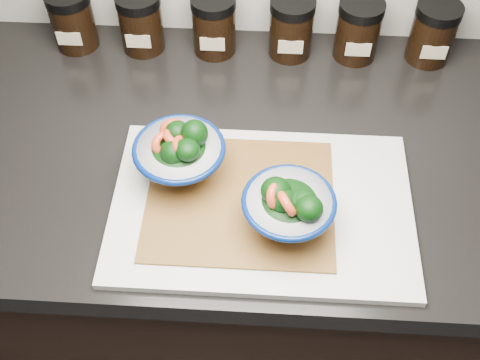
# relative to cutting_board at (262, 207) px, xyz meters

# --- Properties ---
(cabinet) EXTENTS (3.43, 0.58, 0.86)m
(cabinet) POSITION_rel_cutting_board_xyz_m (-0.02, 0.13, -0.48)
(cabinet) COLOR black
(cabinet) RESTS_ON ground
(countertop) EXTENTS (3.50, 0.60, 0.04)m
(countertop) POSITION_rel_cutting_board_xyz_m (-0.02, 0.13, -0.03)
(countertop) COLOR black
(countertop) RESTS_ON cabinet
(cutting_board) EXTENTS (0.45, 0.30, 0.01)m
(cutting_board) POSITION_rel_cutting_board_xyz_m (0.00, 0.00, 0.00)
(cutting_board) COLOR silver
(cutting_board) RESTS_ON countertop
(bamboo_mat) EXTENTS (0.28, 0.24, 0.00)m
(bamboo_mat) POSITION_rel_cutting_board_xyz_m (-0.03, 0.01, 0.01)
(bamboo_mat) COLOR olive
(bamboo_mat) RESTS_ON cutting_board
(bowl_left) EXTENTS (0.14, 0.14, 0.10)m
(bowl_left) POSITION_rel_cutting_board_xyz_m (-0.13, 0.05, 0.05)
(bowl_left) COLOR white
(bowl_left) RESTS_ON bamboo_mat
(bowl_right) EXTENTS (0.13, 0.13, 0.10)m
(bowl_right) POSITION_rel_cutting_board_xyz_m (0.04, -0.04, 0.05)
(bowl_right) COLOR white
(bowl_right) RESTS_ON bamboo_mat
(spice_jar_a) EXTENTS (0.08, 0.08, 0.11)m
(spice_jar_a) POSITION_rel_cutting_board_xyz_m (-0.36, 0.37, 0.05)
(spice_jar_a) COLOR black
(spice_jar_a) RESTS_ON countertop
(spice_jar_b) EXTENTS (0.08, 0.08, 0.11)m
(spice_jar_b) POSITION_rel_cutting_board_xyz_m (-0.24, 0.37, 0.05)
(spice_jar_b) COLOR black
(spice_jar_b) RESTS_ON countertop
(spice_jar_c) EXTENTS (0.08, 0.08, 0.11)m
(spice_jar_c) POSITION_rel_cutting_board_xyz_m (-0.10, 0.37, 0.05)
(spice_jar_c) COLOR black
(spice_jar_c) RESTS_ON countertop
(spice_jar_d) EXTENTS (0.08, 0.08, 0.11)m
(spice_jar_d) POSITION_rel_cutting_board_xyz_m (0.04, 0.37, 0.05)
(spice_jar_d) COLOR black
(spice_jar_d) RESTS_ON countertop
(spice_jar_e) EXTENTS (0.08, 0.08, 0.11)m
(spice_jar_e) POSITION_rel_cutting_board_xyz_m (0.16, 0.37, 0.05)
(spice_jar_e) COLOR black
(spice_jar_e) RESTS_ON countertop
(spice_jar_f) EXTENTS (0.08, 0.08, 0.11)m
(spice_jar_f) POSITION_rel_cutting_board_xyz_m (0.29, 0.37, 0.05)
(spice_jar_f) COLOR black
(spice_jar_f) RESTS_ON countertop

